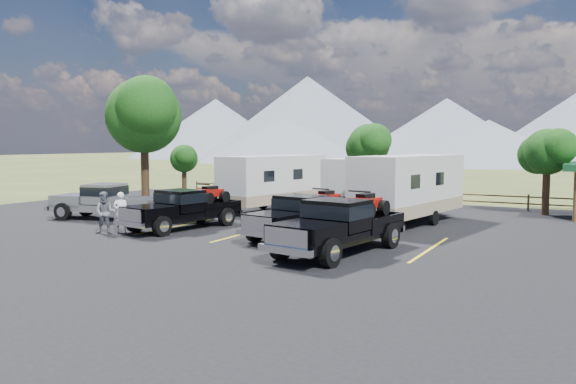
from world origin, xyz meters
The scene contains 18 objects.
ground centered at (0.00, 0.00, 0.00)m, with size 320.00×320.00×0.00m, color #475825.
asphalt_lot centered at (0.00, 3.00, 0.02)m, with size 44.00×34.00×0.04m, color black.
stall_lines centered at (0.00, 4.00, 0.04)m, with size 12.12×5.50×0.01m.
tree_big_nw centered at (-12.55, 9.03, 5.60)m, with size 5.54×5.18×7.84m.
tree_ne_a centered at (8.97, 17.01, 3.48)m, with size 3.11×2.92×4.76m.
tree_north centered at (-2.03, 19.02, 3.83)m, with size 3.46×3.24×5.25m.
tree_nw_small centered at (-16.02, 17.01, 2.78)m, with size 2.59×2.43×3.85m.
rail_fence centered at (2.00, 18.50, 0.61)m, with size 36.12×0.12×1.00m.
mountain_range centered at (-7.63, 105.98, 7.87)m, with size 209.00×71.00×20.00m.
rig_left centered at (-5.21, 3.66, 1.01)m, with size 2.91×6.24×2.00m.
rig_center centered at (0.74, 4.07, 1.00)m, with size 2.91×6.20×1.99m.
rig_right centered at (3.37, 1.77, 1.08)m, with size 3.03×6.71×2.16m.
trailer_left centered at (-5.09, 11.71, 1.71)m, with size 3.60×9.24×3.19m.
trailer_center centered at (0.80, 12.40, 1.68)m, with size 3.30×9.06×3.13m.
trailer_right centered at (3.41, 10.02, 1.78)m, with size 3.72×9.64×3.33m.
pickup_silver centered at (-10.64, 4.21, 1.00)m, with size 6.41×3.15×1.84m.
person_a centered at (-6.98, 1.47, 0.94)m, with size 0.65×0.43×1.79m, color white.
person_b centered at (-7.29, 0.86, 0.96)m, with size 0.89×0.69×1.83m, color slate.
Camera 1 is at (11.16, -16.53, 3.97)m, focal length 35.00 mm.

